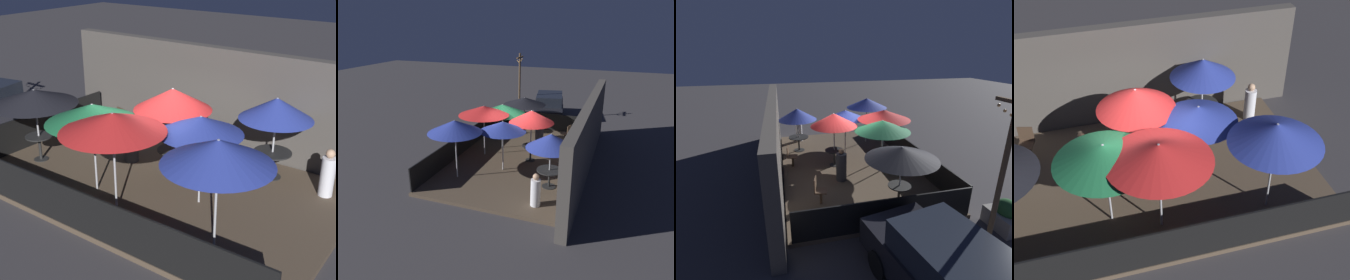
% 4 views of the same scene
% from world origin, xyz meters
% --- Properties ---
extents(ground_plane, '(60.00, 60.00, 0.00)m').
position_xyz_m(ground_plane, '(0.00, 0.00, 0.00)').
color(ground_plane, '#383538').
extents(patio_deck, '(8.98, 5.51, 0.12)m').
position_xyz_m(patio_deck, '(0.00, 0.00, 0.06)').
color(patio_deck, brown).
rests_on(patio_deck, ground_plane).
extents(building_wall, '(10.58, 0.36, 3.03)m').
position_xyz_m(building_wall, '(0.00, 2.98, 1.51)').
color(building_wall, '#4C4742').
rests_on(building_wall, ground_plane).
extents(fence_front, '(8.78, 0.05, 0.95)m').
position_xyz_m(fence_front, '(0.00, -2.71, 0.59)').
color(fence_front, black).
rests_on(fence_front, patio_deck).
extents(fence_side_left, '(0.05, 5.31, 0.95)m').
position_xyz_m(fence_side_left, '(-4.45, 0.00, 0.59)').
color(fence_side_left, black).
rests_on(fence_side_left, patio_deck).
extents(patio_umbrella_0, '(1.96, 1.96, 2.31)m').
position_xyz_m(patio_umbrella_0, '(0.07, 0.57, 2.16)').
color(patio_umbrella_0, '#B2B2B7').
rests_on(patio_umbrella_0, patio_deck).
extents(patio_umbrella_1, '(1.84, 1.84, 2.12)m').
position_xyz_m(patio_umbrella_1, '(2.20, 1.92, 1.97)').
color(patio_umbrella_1, '#B2B2B7').
rests_on(patio_umbrella_1, patio_deck).
extents(patio_umbrella_2, '(2.29, 2.29, 2.01)m').
position_xyz_m(patio_umbrella_2, '(-3.43, -0.83, 1.93)').
color(patio_umbrella_2, '#B2B2B7').
rests_on(patio_umbrella_2, patio_deck).
extents(patio_umbrella_3, '(1.91, 1.91, 2.11)m').
position_xyz_m(patio_umbrella_3, '(1.39, -0.25, 2.02)').
color(patio_umbrella_3, '#B2B2B7').
rests_on(patio_umbrella_3, patio_deck).
extents(patio_umbrella_4, '(2.11, 2.11, 2.37)m').
position_xyz_m(patio_umbrella_4, '(2.67, -1.73, 2.25)').
color(patio_umbrella_4, '#B2B2B7').
rests_on(patio_umbrella_4, patio_deck).
extents(patio_umbrella_5, '(2.21, 2.21, 2.18)m').
position_xyz_m(patio_umbrella_5, '(-0.96, -1.17, 2.08)').
color(patio_umbrella_5, '#B2B2B7').
rests_on(patio_umbrella_5, patio_deck).
extents(patio_umbrella_6, '(2.30, 2.30, 2.32)m').
position_xyz_m(patio_umbrella_6, '(0.10, -1.65, 2.23)').
color(patio_umbrella_6, '#B2B2B7').
rests_on(patio_umbrella_6, patio_deck).
extents(dining_table_0, '(0.79, 0.79, 0.71)m').
position_xyz_m(dining_table_0, '(0.07, 0.57, 0.68)').
color(dining_table_0, black).
rests_on(dining_table_0, patio_deck).
extents(dining_table_1, '(0.96, 0.96, 0.70)m').
position_xyz_m(dining_table_1, '(2.20, 1.92, 0.68)').
color(dining_table_1, black).
rests_on(dining_table_1, patio_deck).
extents(dining_table_2, '(0.74, 0.74, 0.71)m').
position_xyz_m(dining_table_2, '(-3.43, -0.83, 0.67)').
color(dining_table_2, black).
rests_on(dining_table_2, patio_deck).
extents(patio_chair_0, '(0.49, 0.49, 0.93)m').
position_xyz_m(patio_chair_0, '(-2.75, 1.66, 0.63)').
color(patio_chair_0, '#4C3828').
rests_on(patio_chair_0, patio_deck).
extents(patio_chair_1, '(0.46, 0.46, 0.92)m').
position_xyz_m(patio_chair_1, '(0.38, 2.40, 0.62)').
color(patio_chair_1, '#4C3828').
rests_on(patio_chair_1, patio_deck).
extents(patron_0, '(0.42, 0.42, 1.19)m').
position_xyz_m(patron_0, '(3.66, 1.79, 0.65)').
color(patron_0, silver).
rests_on(patron_0, patio_deck).
extents(patron_1, '(0.56, 0.56, 1.29)m').
position_xyz_m(patron_1, '(-1.33, 0.59, 0.70)').
color(patron_1, '#333338').
rests_on(patron_1, patio_deck).
extents(planter_box, '(1.02, 0.72, 0.92)m').
position_xyz_m(planter_box, '(-5.09, -3.38, 0.39)').
color(planter_box, gray).
rests_on(planter_box, ground_plane).
extents(light_post, '(1.10, 0.12, 4.18)m').
position_xyz_m(light_post, '(-5.99, -1.95, 2.33)').
color(light_post, brown).
rests_on(light_post, ground_plane).
extents(parked_car_0, '(4.64, 2.50, 1.62)m').
position_xyz_m(parked_car_0, '(-7.01, -0.27, 0.85)').
color(parked_car_0, black).
rests_on(parked_car_0, ground_plane).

